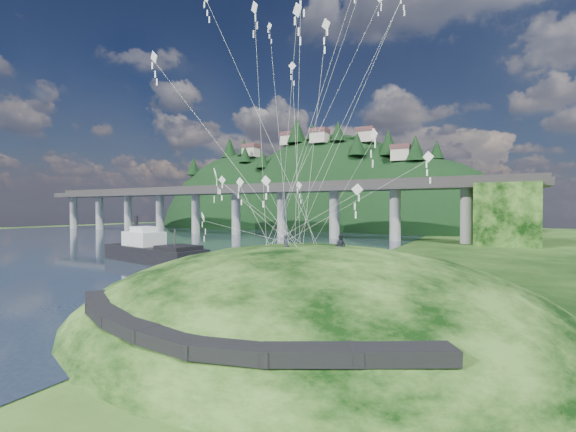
% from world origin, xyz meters
% --- Properties ---
extents(ground, '(320.00, 320.00, 0.00)m').
position_xyz_m(ground, '(0.00, 0.00, 0.00)').
color(ground, black).
rests_on(ground, ground).
extents(water, '(240.00, 240.00, 0.00)m').
position_xyz_m(water, '(-72.00, 30.00, 0.01)').
color(water, '#31405A').
rests_on(water, ground).
extents(grass_hill, '(36.00, 32.00, 13.00)m').
position_xyz_m(grass_hill, '(8.00, 2.00, -1.50)').
color(grass_hill, black).
rests_on(grass_hill, ground).
extents(footpath, '(22.29, 5.84, 0.83)m').
position_xyz_m(footpath, '(7.46, -9.74, 2.08)').
color(footpath, black).
rests_on(footpath, ground).
extents(bridge, '(160.00, 11.00, 15.00)m').
position_xyz_m(bridge, '(-26.46, 70.07, 9.70)').
color(bridge, '#2D2B2B').
rests_on(bridge, ground).
extents(far_ridge, '(153.00, 70.00, 94.50)m').
position_xyz_m(far_ridge, '(-43.58, 122.17, -7.44)').
color(far_ridge, black).
rests_on(far_ridge, ground).
extents(work_barge, '(19.48, 8.69, 6.59)m').
position_xyz_m(work_barge, '(-23.64, 16.36, 1.65)').
color(work_barge, black).
rests_on(work_barge, ground).
extents(wooden_dock, '(12.97, 2.43, 0.92)m').
position_xyz_m(wooden_dock, '(-3.74, 5.94, 0.41)').
color(wooden_dock, '#3C2B18').
rests_on(wooden_dock, ground).
extents(kite_flyers, '(4.14, 2.54, 1.74)m').
position_xyz_m(kite_flyers, '(8.99, 1.96, 5.82)').
color(kite_flyers, '#262A33').
rests_on(kite_flyers, ground).
extents(kite_swarm, '(19.02, 16.61, 21.80)m').
position_xyz_m(kite_swarm, '(7.03, 1.53, 16.60)').
color(kite_swarm, white).
rests_on(kite_swarm, ground).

